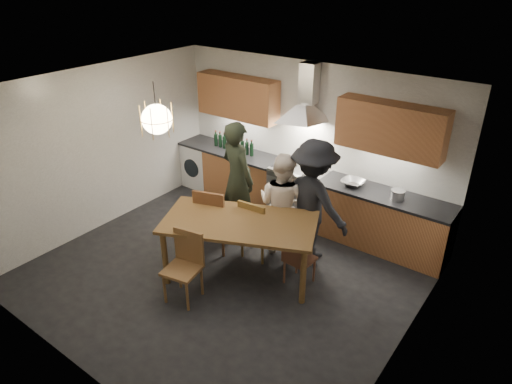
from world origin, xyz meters
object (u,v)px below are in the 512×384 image
Objects in this scene: stock_pot at (398,195)px; person_left at (238,179)px; person_mid at (282,204)px; chair_front at (185,261)px; dining_table at (240,227)px; chair_back_left at (212,216)px; mixing_bowl at (353,183)px; wine_bottles at (233,143)px; person_right at (313,201)px.

person_left is at bearing -158.93° from stock_pot.
chair_front is at bearing 75.01° from person_mid.
dining_table is at bearing 80.42° from person_mid.
chair_back_left is 2.20m from mixing_bowl.
stock_pot reaches higher than chair_front.
mixing_bowl is at bearing -124.04° from person_mid.
chair_front is at bearing -63.23° from wine_bottles.
person_mid is at bearing -123.07° from mixing_bowl.
wine_bottles is at bearing -31.13° from person_mid.
person_right reaches higher than chair_back_left.
dining_table is at bearing -129.83° from stock_pot.
stock_pot is (1.36, 0.94, 0.18)m from person_mid.
person_right is 1.22m from stock_pot.
chair_front reaches higher than dining_table.
chair_front is 0.52× the size of person_right.
person_mid is at bearing -30.16° from wine_bottles.
dining_table is 0.73m from chair_back_left.
person_mid is (0.40, 1.61, 0.25)m from chair_front.
mixing_bowl is 0.72m from stock_pot.
chair_back_left is 1.04m from person_mid.
mixing_bowl is at bearing -0.41° from wine_bottles.
dining_table is at bearing -49.12° from wine_bottles.
stock_pot reaches higher than mixing_bowl.
mixing_bowl reaches higher than chair_front.
person_right is (1.22, 0.79, 0.31)m from chair_back_left.
mixing_bowl is at bearing -94.27° from person_right.
dining_table is at bearing 145.39° from person_left.
dining_table is 2.33m from stock_pot.
dining_table is 1.44× the size of person_mid.
chair_front is 1.99m from person_right.
wine_bottles is (-2.14, 0.84, 0.13)m from person_right.
stock_pot is 0.22× the size of wine_bottles.
person_right reaches higher than dining_table.
mixing_bowl is (1.44, 1.62, 0.34)m from chair_back_left.
stock_pot is at bearing -143.27° from person_left.
stock_pot is (1.76, 2.55, 0.43)m from chair_front.
chair_front is 2.74× the size of mixing_bowl.
dining_table is at bearing 72.23° from person_right.
chair_back_left is 1.12× the size of chair_front.
person_mid is at bearing 57.45° from dining_table.
mixing_bowl reaches higher than dining_table.
chair_back_left is 1.93m from wine_bottles.
person_right is (0.82, 1.77, 0.37)m from chair_front.
chair_front is 4.77× the size of stock_pot.
wine_bottles is (-3.08, 0.06, 0.08)m from stock_pot.
person_left is at bearing 14.60° from person_right.
stock_pot is at bearing 26.23° from dining_table.
chair_front is 1.05× the size of wine_bottles.
person_mid is at bearing -160.42° from chair_back_left.
person_right is at bearing -105.09° from mixing_bowl.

